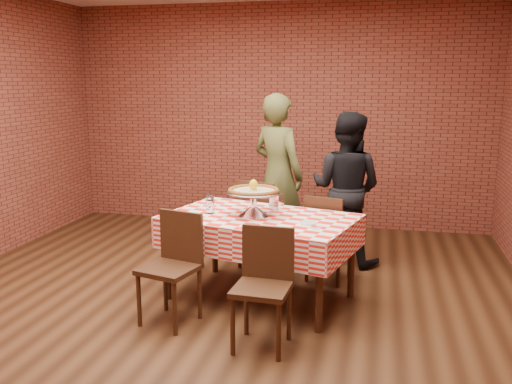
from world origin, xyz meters
TOP-DOWN VIEW (x-y plane):
  - ground at (0.00, 0.00)m, footprint 6.00×6.00m
  - back_wall at (0.00, 3.00)m, footprint 5.50×0.00m
  - table at (0.33, 0.39)m, footprint 1.78×1.33m
  - tablecloth at (0.33, 0.39)m, footprint 1.83×1.38m
  - pizza_stand at (0.28, 0.38)m, footprint 0.64×0.64m
  - pizza at (0.28, 0.38)m, footprint 0.60×0.60m
  - lemon at (0.28, 0.38)m, footprint 0.10×0.10m
  - water_glass_left at (-0.12, 0.39)m, footprint 0.09×0.09m
  - water_glass_right at (-0.20, 0.64)m, footprint 0.09×0.09m
  - side_plate at (0.78, 0.22)m, footprint 0.18×0.18m
  - sweetener_packet_a at (0.85, 0.06)m, footprint 0.06×0.05m
  - sweetener_packet_b at (0.88, 0.08)m, footprint 0.06×0.04m
  - condiment_caddy at (0.43, 0.67)m, footprint 0.13×0.12m
  - chair_near_left at (-0.26, -0.27)m, footprint 0.50×0.50m
  - chair_near_right at (0.55, -0.52)m, footprint 0.42×0.42m
  - chair_far_left at (0.22, 1.23)m, footprint 0.60×0.60m
  - chair_far_right at (0.89, 0.99)m, footprint 0.47×0.47m
  - diner_olive at (0.24, 1.74)m, footprint 0.78×0.69m
  - diner_black at (1.00, 1.57)m, footprint 0.93×0.81m

SIDE VIEW (x-z plane):
  - ground at x=0.00m, z-range 0.00..0.00m
  - table at x=0.33m, z-range 0.00..0.75m
  - chair_far_right at x=0.89m, z-range 0.00..0.86m
  - chair_near_right at x=0.55m, z-range 0.00..0.87m
  - chair_near_left at x=-0.26m, z-range 0.00..0.88m
  - chair_far_left at x=0.22m, z-range 0.00..0.94m
  - tablecloth at x=0.33m, z-range 0.48..0.76m
  - sweetener_packet_a at x=0.85m, z-range 0.76..0.76m
  - sweetener_packet_b at x=0.88m, z-range 0.76..0.76m
  - side_plate at x=0.78m, z-range 0.76..0.77m
  - diner_black at x=1.00m, z-range 0.00..1.61m
  - water_glass_left at x=-0.12m, z-range 0.76..0.88m
  - water_glass_right at x=-0.20m, z-range 0.76..0.88m
  - condiment_caddy at x=0.43m, z-range 0.76..0.90m
  - pizza_stand at x=0.28m, z-range 0.76..0.97m
  - diner_olive at x=0.24m, z-range 0.00..1.78m
  - pizza at x=0.28m, z-range 0.96..0.99m
  - lemon at x=0.28m, z-range 0.98..1.08m
  - back_wall at x=0.00m, z-range -1.30..4.20m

